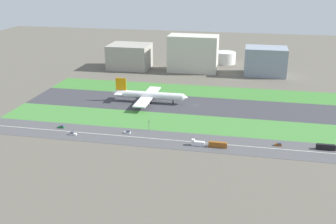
{
  "coord_description": "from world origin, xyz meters",
  "views": [
    {
      "loc": [
        41.37,
        -310.4,
        106.94
      ],
      "look_at": [
        -15.24,
        -36.5,
        6.0
      ],
      "focal_mm": 43.07,
      "sensor_mm": 36.0,
      "label": 1
    }
  ],
  "objects_px": {
    "car_1": "(61,127)",
    "office_tower": "(265,61)",
    "airliner": "(148,95)",
    "car_3": "(278,144)",
    "fuel_tank_west": "(225,58)",
    "hangar_building": "(193,53)",
    "car_2": "(73,134)",
    "terminal_building": "(130,56)",
    "truck_0": "(198,143)",
    "bus_1": "(218,145)",
    "bus_0": "(326,147)",
    "traffic_light": "(149,125)",
    "car_0": "(128,132)"
  },
  "relations": [
    {
      "from": "traffic_light",
      "to": "terminal_building",
      "type": "bearing_deg",
      "value": 110.83
    },
    {
      "from": "bus_0",
      "to": "office_tower",
      "type": "xyz_separation_m",
      "value": [
        -33.81,
        182.0,
        12.63
      ]
    },
    {
      "from": "car_1",
      "to": "office_tower",
      "type": "height_order",
      "value": "office_tower"
    },
    {
      "from": "office_tower",
      "to": "car_1",
      "type": "bearing_deg",
      "value": -128.13
    },
    {
      "from": "airliner",
      "to": "fuel_tank_west",
      "type": "relative_size",
      "value": 2.75
    },
    {
      "from": "truck_0",
      "to": "office_tower",
      "type": "distance_m",
      "value": 197.59
    },
    {
      "from": "bus_1",
      "to": "hangar_building",
      "type": "relative_size",
      "value": 0.22
    },
    {
      "from": "car_2",
      "to": "terminal_building",
      "type": "xyz_separation_m",
      "value": [
        -17.8,
        192.0,
        12.36
      ]
    },
    {
      "from": "hangar_building",
      "to": "office_tower",
      "type": "relative_size",
      "value": 1.23
    },
    {
      "from": "car_2",
      "to": "hangar_building",
      "type": "xyz_separation_m",
      "value": [
        53.27,
        192.0,
        18.48
      ]
    },
    {
      "from": "airliner",
      "to": "truck_0",
      "type": "bearing_deg",
      "value": -56.14
    },
    {
      "from": "fuel_tank_west",
      "to": "airliner",
      "type": "bearing_deg",
      "value": -108.41
    },
    {
      "from": "car_1",
      "to": "car_2",
      "type": "distance_m",
      "value": 16.6
    },
    {
      "from": "car_1",
      "to": "office_tower",
      "type": "bearing_deg",
      "value": 51.87
    },
    {
      "from": "car_3",
      "to": "hangar_building",
      "type": "height_order",
      "value": "hangar_building"
    },
    {
      "from": "car_1",
      "to": "traffic_light",
      "type": "height_order",
      "value": "traffic_light"
    },
    {
      "from": "hangar_building",
      "to": "office_tower",
      "type": "height_order",
      "value": "hangar_building"
    },
    {
      "from": "truck_0",
      "to": "fuel_tank_west",
      "type": "bearing_deg",
      "value": -90.14
    },
    {
      "from": "traffic_light",
      "to": "office_tower",
      "type": "height_order",
      "value": "office_tower"
    },
    {
      "from": "airliner",
      "to": "bus_1",
      "type": "xyz_separation_m",
      "value": [
        65.09,
        -78.0,
        -4.41
      ]
    },
    {
      "from": "airliner",
      "to": "traffic_light",
      "type": "bearing_deg",
      "value": -75.09
    },
    {
      "from": "terminal_building",
      "to": "hangar_building",
      "type": "xyz_separation_m",
      "value": [
        71.08,
        0.0,
        6.13
      ]
    },
    {
      "from": "truck_0",
      "to": "fuel_tank_west",
      "type": "xyz_separation_m",
      "value": [
        0.58,
        237.0,
        5.04
      ]
    },
    {
      "from": "truck_0",
      "to": "traffic_light",
      "type": "distance_m",
      "value": 40.65
    },
    {
      "from": "traffic_light",
      "to": "truck_0",
      "type": "bearing_deg",
      "value": -26.33
    },
    {
      "from": "car_2",
      "to": "office_tower",
      "type": "height_order",
      "value": "office_tower"
    },
    {
      "from": "office_tower",
      "to": "car_3",
      "type": "bearing_deg",
      "value": -88.29
    },
    {
      "from": "bus_0",
      "to": "car_0",
      "type": "xyz_separation_m",
      "value": [
        -128.18,
        0.0,
        -0.9
      ]
    },
    {
      "from": "car_1",
      "to": "terminal_building",
      "type": "distance_m",
      "value": 182.48
    },
    {
      "from": "car_2",
      "to": "bus_0",
      "type": "xyz_separation_m",
      "value": [
        163.44,
        10.0,
        0.9
      ]
    },
    {
      "from": "truck_0",
      "to": "car_2",
      "type": "bearing_deg",
      "value": -0.0
    },
    {
      "from": "bus_1",
      "to": "bus_0",
      "type": "relative_size",
      "value": 1.0
    },
    {
      "from": "car_1",
      "to": "hangar_building",
      "type": "bearing_deg",
      "value": 69.92
    },
    {
      "from": "bus_1",
      "to": "fuel_tank_west",
      "type": "bearing_deg",
      "value": -87.06
    },
    {
      "from": "airliner",
      "to": "car_3",
      "type": "relative_size",
      "value": 14.77
    },
    {
      "from": "airliner",
      "to": "car_0",
      "type": "distance_m",
      "value": 68.27
    },
    {
      "from": "hangar_building",
      "to": "office_tower",
      "type": "bearing_deg",
      "value": 0.0
    },
    {
      "from": "bus_1",
      "to": "traffic_light",
      "type": "distance_m",
      "value": 52.37
    },
    {
      "from": "hangar_building",
      "to": "fuel_tank_west",
      "type": "distance_m",
      "value": 56.7
    },
    {
      "from": "airliner",
      "to": "car_1",
      "type": "relative_size",
      "value": 14.77
    },
    {
      "from": "bus_1",
      "to": "hangar_building",
      "type": "distance_m",
      "value": 197.81
    },
    {
      "from": "truck_0",
      "to": "car_3",
      "type": "bearing_deg",
      "value": -168.75
    },
    {
      "from": "fuel_tank_west",
      "to": "traffic_light",
      "type": "bearing_deg",
      "value": -99.58
    },
    {
      "from": "car_1",
      "to": "bus_0",
      "type": "xyz_separation_m",
      "value": [
        176.7,
        -0.0,
        0.9
      ]
    },
    {
      "from": "car_0",
      "to": "bus_0",
      "type": "bearing_deg",
      "value": -0.0
    },
    {
      "from": "truck_0",
      "to": "terminal_building",
      "type": "distance_m",
      "value": 217.98
    },
    {
      "from": "bus_0",
      "to": "fuel_tank_west",
      "type": "relative_size",
      "value": 0.49
    },
    {
      "from": "bus_0",
      "to": "terminal_building",
      "type": "distance_m",
      "value": 257.11
    },
    {
      "from": "car_1",
      "to": "hangar_building",
      "type": "height_order",
      "value": "hangar_building"
    },
    {
      "from": "terminal_building",
      "to": "bus_0",
      "type": "bearing_deg",
      "value": -45.12
    }
  ]
}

